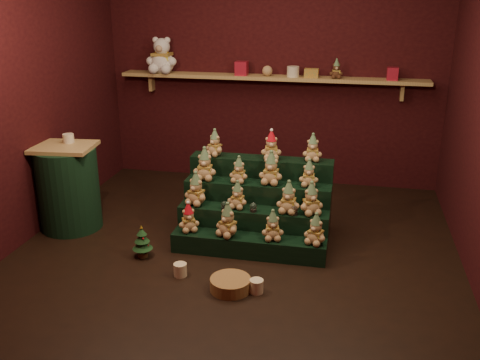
% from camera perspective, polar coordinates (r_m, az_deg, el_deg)
% --- Properties ---
extents(ground, '(4.00, 4.00, 0.00)m').
position_cam_1_polar(ground, '(4.99, -0.38, -7.40)').
color(ground, black).
rests_on(ground, ground).
extents(back_wall, '(4.00, 0.10, 2.80)m').
position_cam_1_polar(back_wall, '(6.52, 3.53, 11.95)').
color(back_wall, black).
rests_on(back_wall, ground).
extents(front_wall, '(4.00, 0.10, 2.80)m').
position_cam_1_polar(front_wall, '(2.63, -10.02, -0.01)').
color(front_wall, black).
rests_on(front_wall, ground).
extents(left_wall, '(0.10, 4.00, 2.80)m').
position_cam_1_polar(left_wall, '(5.35, -22.67, 8.80)').
color(left_wall, black).
rests_on(left_wall, ground).
extents(back_shelf, '(3.60, 0.26, 0.24)m').
position_cam_1_polar(back_shelf, '(6.36, 3.26, 10.80)').
color(back_shelf, tan).
rests_on(back_shelf, ground).
extents(riser_tier_front, '(1.40, 0.22, 0.18)m').
position_cam_1_polar(riser_tier_front, '(4.86, 0.89, -7.03)').
color(riser_tier_front, black).
rests_on(riser_tier_front, ground).
extents(riser_tier_midfront, '(1.40, 0.22, 0.36)m').
position_cam_1_polar(riser_tier_midfront, '(5.01, 1.39, -5.00)').
color(riser_tier_midfront, black).
rests_on(riser_tier_midfront, ground).
extents(riser_tier_midback, '(1.40, 0.22, 0.54)m').
position_cam_1_polar(riser_tier_midback, '(5.17, 1.85, -3.10)').
color(riser_tier_midback, black).
rests_on(riser_tier_midback, ground).
extents(riser_tier_back, '(1.40, 0.22, 0.72)m').
position_cam_1_polar(riser_tier_back, '(5.34, 2.28, -1.32)').
color(riser_tier_back, black).
rests_on(riser_tier_back, ground).
extents(teddy_0, '(0.25, 0.24, 0.27)m').
position_cam_1_polar(teddy_0, '(4.90, -5.52, -3.99)').
color(teddy_0, tan).
rests_on(teddy_0, riser_tier_front).
extents(teddy_1, '(0.29, 0.28, 0.31)m').
position_cam_1_polar(teddy_1, '(4.78, -1.32, -4.27)').
color(teddy_1, tan).
rests_on(teddy_1, riser_tier_front).
extents(teddy_2, '(0.23, 0.21, 0.27)m').
position_cam_1_polar(teddy_2, '(4.72, 3.51, -4.84)').
color(teddy_2, tan).
rests_on(teddy_2, riser_tier_front).
extents(teddy_3, '(0.25, 0.24, 0.28)m').
position_cam_1_polar(teddy_3, '(4.68, 8.09, -5.20)').
color(teddy_3, tan).
rests_on(teddy_3, riser_tier_front).
extents(teddy_4, '(0.27, 0.25, 0.31)m').
position_cam_1_polar(teddy_4, '(5.01, -4.71, -0.94)').
color(teddy_4, tan).
rests_on(teddy_4, riser_tier_midfront).
extents(teddy_5, '(0.20, 0.19, 0.26)m').
position_cam_1_polar(teddy_5, '(4.91, -0.26, -1.60)').
color(teddy_5, tan).
rests_on(teddy_5, riser_tier_midfront).
extents(teddy_6, '(0.23, 0.21, 0.30)m').
position_cam_1_polar(teddy_6, '(4.83, 5.20, -1.85)').
color(teddy_6, tan).
rests_on(teddy_6, riser_tier_midfront).
extents(teddy_7, '(0.28, 0.27, 0.30)m').
position_cam_1_polar(teddy_7, '(4.82, 7.60, -1.96)').
color(teddy_7, tan).
rests_on(teddy_7, riser_tier_midfront).
extents(teddy_8, '(0.24, 0.21, 0.31)m').
position_cam_1_polar(teddy_8, '(5.12, -3.78, 1.71)').
color(teddy_8, tan).
rests_on(teddy_8, riser_tier_midback).
extents(teddy_9, '(0.20, 0.18, 0.25)m').
position_cam_1_polar(teddy_9, '(5.05, -0.11, 1.11)').
color(teddy_9, tan).
rests_on(teddy_9, riser_tier_midback).
extents(teddy_10, '(0.24, 0.22, 0.31)m').
position_cam_1_polar(teddy_10, '(5.01, 3.34, 1.28)').
color(teddy_10, tan).
rests_on(teddy_10, riser_tier_midback).
extents(teddy_11, '(0.19, 0.17, 0.25)m').
position_cam_1_polar(teddy_11, '(4.99, 7.37, 0.73)').
color(teddy_11, tan).
rests_on(teddy_11, riser_tier_midback).
extents(teddy_12, '(0.24, 0.23, 0.26)m').
position_cam_1_polar(teddy_12, '(5.27, -2.70, 3.98)').
color(teddy_12, tan).
rests_on(teddy_12, riser_tier_back).
extents(teddy_13, '(0.23, 0.21, 0.28)m').
position_cam_1_polar(teddy_13, '(5.15, 3.36, 3.71)').
color(teddy_13, tan).
rests_on(teddy_13, riser_tier_back).
extents(teddy_14, '(0.19, 0.18, 0.26)m').
position_cam_1_polar(teddy_14, '(5.14, 7.76, 3.44)').
color(teddy_14, tan).
rests_on(teddy_14, riser_tier_back).
extents(snow_globe_a, '(0.06, 0.06, 0.08)m').
position_cam_1_polar(snow_globe_a, '(4.92, -1.68, -2.70)').
color(snow_globe_a, black).
rests_on(snow_globe_a, riser_tier_midfront).
extents(snow_globe_b, '(0.06, 0.06, 0.09)m').
position_cam_1_polar(snow_globe_b, '(4.87, 1.43, -2.91)').
color(snow_globe_b, black).
rests_on(snow_globe_b, riser_tier_midfront).
extents(snow_globe_c, '(0.07, 0.07, 0.09)m').
position_cam_1_polar(snow_globe_c, '(4.82, 5.81, -3.21)').
color(snow_globe_c, black).
rests_on(snow_globe_c, riser_tier_midfront).
extents(side_table, '(0.60, 0.60, 0.86)m').
position_cam_1_polar(side_table, '(5.55, -17.82, -0.77)').
color(side_table, tan).
rests_on(side_table, ground).
extents(table_ornament, '(0.11, 0.11, 0.09)m').
position_cam_1_polar(table_ornament, '(5.49, -17.83, 4.26)').
color(table_ornament, beige).
rests_on(table_ornament, side_table).
extents(mini_christmas_tree, '(0.18, 0.18, 0.31)m').
position_cam_1_polar(mini_christmas_tree, '(4.88, -10.39, -6.47)').
color(mini_christmas_tree, '#452E18').
rests_on(mini_christmas_tree, ground).
extents(mug_left, '(0.11, 0.11, 0.11)m').
position_cam_1_polar(mug_left, '(4.57, -6.39, -9.50)').
color(mug_left, beige).
rests_on(mug_left, ground).
extents(mug_right, '(0.11, 0.11, 0.11)m').
position_cam_1_polar(mug_right, '(4.32, 1.77, -11.25)').
color(mug_right, beige).
rests_on(mug_right, ground).
extents(wicker_basket, '(0.43, 0.43, 0.10)m').
position_cam_1_polar(wicker_basket, '(4.35, -1.03, -11.06)').
color(wicker_basket, '#A57B42').
rests_on(wicker_basket, ground).
extents(white_bear, '(0.38, 0.35, 0.53)m').
position_cam_1_polar(white_bear, '(6.62, -8.34, 13.52)').
color(white_bear, white).
rests_on(white_bear, back_shelf).
extents(brown_bear, '(0.17, 0.16, 0.21)m').
position_cam_1_polar(brown_bear, '(6.24, 10.24, 11.57)').
color(brown_bear, '#4D2C19').
rests_on(brown_bear, back_shelf).
extents(gift_tin_red_a, '(0.14, 0.14, 0.16)m').
position_cam_1_polar(gift_tin_red_a, '(6.38, 0.17, 11.82)').
color(gift_tin_red_a, '#B41B32').
rests_on(gift_tin_red_a, back_shelf).
extents(gift_tin_cream, '(0.14, 0.14, 0.12)m').
position_cam_1_polar(gift_tin_cream, '(6.29, 5.67, 11.43)').
color(gift_tin_cream, beige).
rests_on(gift_tin_cream, back_shelf).
extents(gift_tin_red_b, '(0.12, 0.12, 0.14)m').
position_cam_1_polar(gift_tin_red_b, '(6.27, 15.95, 10.85)').
color(gift_tin_red_b, '#B41B32').
rests_on(gift_tin_red_b, back_shelf).
extents(shelf_plush_ball, '(0.12, 0.12, 0.12)m').
position_cam_1_polar(shelf_plush_ball, '(6.33, 2.93, 11.55)').
color(shelf_plush_ball, tan).
rests_on(shelf_plush_ball, back_shelf).
extents(scarf_gift_box, '(0.16, 0.10, 0.10)m').
position_cam_1_polar(scarf_gift_box, '(6.27, 7.63, 11.24)').
color(scarf_gift_box, orange).
rests_on(scarf_gift_box, back_shelf).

